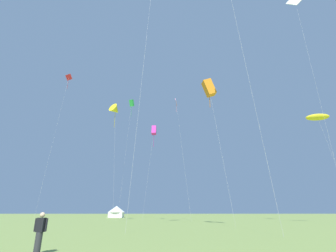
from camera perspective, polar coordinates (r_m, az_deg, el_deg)
The scene contains 10 objects.
kite_white_diamond at distance 53.90m, azimuth 27.61°, elevation 24.26°, with size 2.75×3.20×38.97m.
kite_red_diamond at distance 66.72m, azimuth -22.36°, elevation 9.63°, with size 2.27×3.09×34.60m.
kite_orange_box at distance 35.30m, azimuth 9.54°, elevation 8.73°, with size 2.75×2.16×19.51m.
kite_green_box at distance 66.42m, azimuth -8.49°, elevation 5.27°, with size 2.24×2.02×30.27m.
kite_yellow_parafoil at distance 48.72m, azimuth 31.54°, elevation 1.77°, with size 3.95×2.60×17.64m.
kite_yellow_delta at distance 54.80m, azimuth -12.18°, elevation 3.66°, with size 3.27×3.67×24.14m.
kite_pink_diamond at distance 54.09m, azimuth 2.00°, elevation 5.00°, with size 2.71×2.02×25.67m.
kite_magenta_box at distance 53.74m, azimuth -3.31°, elevation -1.04°, with size 2.37×2.27×19.68m.
person_spectator at distance 13.06m, azimuth -27.82°, elevation -21.31°, with size 0.57×0.29×1.73m.
festival_tent_right at distance 78.21m, azimuth -11.95°, elevation -18.89°, with size 5.08×5.08×3.30m.
Camera 1 is at (-0.50, -4.61, 1.77)m, focal length 26.09 mm.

